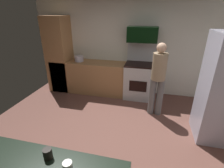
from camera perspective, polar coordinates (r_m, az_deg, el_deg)
The scene contains 10 objects.
ground_plane at distance 3.23m, azimuth -2.38°, elevation -19.61°, with size 5.20×4.80×0.02m, color brown.
wall_back at distance 4.73m, azimuth 5.19°, elevation 12.63°, with size 5.20×0.12×2.60m, color beige.
lower_cabinet_run at distance 4.84m, azimuth -6.44°, elevation 2.35°, with size 2.40×0.60×0.90m, color #9E6E45.
cabinet_column at distance 5.08m, azimuth -17.60°, elevation 9.53°, with size 0.60×0.60×2.10m, color #9E6E45.
oven_range at distance 4.56m, azimuth 9.30°, elevation 1.64°, with size 0.76×0.65×1.49m.
microwave at distance 4.35m, azimuth 10.44°, elevation 16.42°, with size 0.74×0.38×0.37m, color black.
person_cook at distance 3.68m, azimuth 15.57°, elevation 2.40°, with size 0.31×0.30×1.64m.
mug_coffee at distance 1.83m, azimuth -21.22°, elevation -21.38°, with size 0.09×0.09×0.11m, color black.
mug_tea at distance 1.68m, azimuth -14.99°, elevation -25.70°, with size 0.09×0.09×0.09m, color silver.
stock_pot at distance 4.82m, azimuth -11.26°, elevation 8.58°, with size 0.25×0.25×0.16m, color #BAB2C2.
Camera 1 is at (0.67, -2.25, 2.20)m, focal length 26.62 mm.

